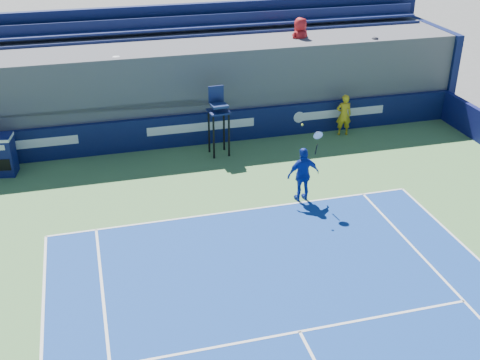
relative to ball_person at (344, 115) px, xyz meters
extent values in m
imported|color=gold|center=(0.00, 0.00, 0.00)|extent=(0.65, 0.48, 1.61)
cube|color=white|center=(-5.44, -4.67, -0.80)|extent=(10.97, 0.07, 0.00)
cube|color=white|center=(-5.44, -10.16, -0.80)|extent=(8.23, 0.07, 0.00)
cube|color=#0B1341|center=(-5.44, 0.54, -0.22)|extent=(20.40, 0.20, 1.20)
cube|color=white|center=(-11.44, 0.44, -0.10)|extent=(3.20, 0.01, 0.32)
cube|color=white|center=(-5.44, 0.44, -0.10)|extent=(4.00, 0.01, 0.32)
cube|color=white|center=(0.06, 0.44, -0.10)|extent=(3.60, 0.01, 0.32)
cylinder|color=white|center=(-1.64, 0.44, -0.10)|extent=(0.44, 0.01, 0.44)
cube|color=black|center=(-12.33, -0.60, -0.32)|extent=(0.55, 0.11, 0.40)
cylinder|color=black|center=(-5.26, -0.83, -0.02)|extent=(0.08, 0.08, 1.60)
cylinder|color=black|center=(-4.70, -0.79, -0.02)|extent=(0.08, 0.08, 1.60)
cylinder|color=black|center=(-5.31, -0.28, -0.02)|extent=(0.08, 0.08, 1.60)
cylinder|color=black|center=(-4.75, -0.23, -0.02)|extent=(0.08, 0.08, 1.60)
cube|color=#0F194B|center=(-5.00, -0.53, 0.81)|extent=(0.76, 0.76, 0.06)
cube|color=navy|center=(-5.00, -0.63, 1.06)|extent=(0.59, 0.49, 0.08)
cube|color=#141E4C|center=(-5.03, -0.27, 1.36)|extent=(0.55, 0.11, 0.60)
imported|color=#132C9D|center=(-3.30, -4.50, 0.06)|extent=(1.04, 0.49, 1.74)
cylinder|color=black|center=(-2.96, -4.55, 0.88)|extent=(0.04, 0.15, 0.39)
torus|color=#B8B7BC|center=(-2.96, -4.62, 1.36)|extent=(0.30, 0.12, 0.29)
cylinder|color=white|center=(-2.96, -4.62, 1.36)|extent=(0.25, 0.09, 0.24)
sphere|color=#E8F636|center=(-3.46, -4.59, 1.73)|extent=(0.07, 0.07, 0.07)
cube|color=#515156|center=(-5.44, 2.44, 0.87)|extent=(20.40, 3.60, 3.38)
cube|color=#515156|center=(-5.44, 1.09, 0.66)|extent=(20.40, 0.90, 0.55)
cube|color=navy|center=(-5.44, 0.99, 1.13)|extent=(20.00, 0.45, 0.08)
cube|color=navy|center=(-5.44, 1.24, 1.33)|extent=(20.00, 0.06, 0.45)
cube|color=#515156|center=(-5.44, 1.99, 1.21)|extent=(20.40, 0.90, 0.55)
cube|color=navy|center=(-5.44, 1.89, 1.68)|extent=(20.00, 0.45, 0.08)
cube|color=navy|center=(-5.44, 2.14, 1.88)|extent=(20.00, 0.06, 0.45)
cube|color=#515156|center=(-5.44, 2.89, 1.76)|extent=(20.40, 0.90, 0.55)
cube|color=navy|center=(-5.44, 2.79, 2.23)|extent=(20.00, 0.45, 0.08)
cube|color=navy|center=(-5.44, 3.04, 2.43)|extent=(20.00, 0.06, 0.45)
cube|color=#515156|center=(-5.44, 3.79, 2.31)|extent=(20.40, 0.90, 0.55)
cube|color=navy|center=(-5.44, 3.69, 2.78)|extent=(20.00, 0.45, 0.08)
cube|color=navy|center=(-5.44, 3.94, 2.98)|extent=(20.00, 0.06, 0.45)
cube|color=#0C1647|center=(-5.44, 4.39, 1.38)|extent=(20.80, 0.30, 4.40)
cube|color=#0C1647|center=(4.91, 2.44, 0.88)|extent=(0.30, 3.90, 3.40)
imported|color=yellow|center=(-11.56, 1.04, 1.74)|extent=(0.82, 0.67, 1.58)
imported|color=white|center=(-8.23, 1.04, 1.77)|extent=(1.06, 0.62, 1.63)
imported|color=teal|center=(-3.68, 1.04, 1.72)|extent=(0.94, 0.48, 1.54)
imported|color=#B2191C|center=(-1.18, 1.94, 2.41)|extent=(1.02, 0.81, 1.82)
imported|color=black|center=(1.50, 1.04, 1.80)|extent=(0.64, 0.44, 1.70)
camera|label=1|loc=(-9.35, -19.72, 8.21)|focal=45.00mm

